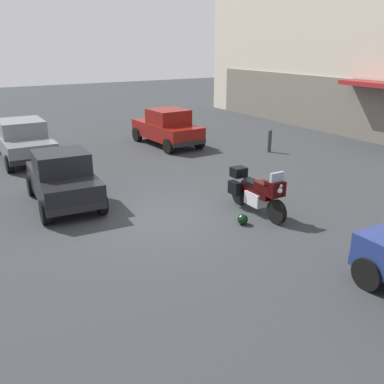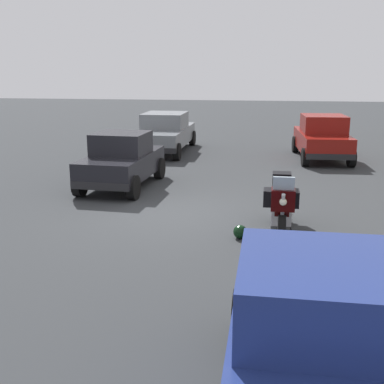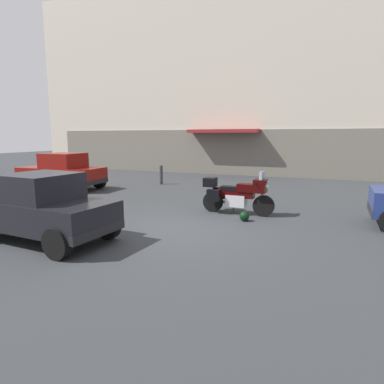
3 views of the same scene
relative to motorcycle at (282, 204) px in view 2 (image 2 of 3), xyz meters
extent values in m
plane|color=#2D3033|center=(-1.11, -2.42, -0.62)|extent=(80.00, 80.00, 0.00)
cylinder|color=black|center=(0.86, -0.02, -0.30)|extent=(0.64, 0.15, 0.64)
cylinder|color=black|center=(-0.76, 0.01, -0.30)|extent=(0.64, 0.15, 0.64)
cylinder|color=#B7B7BC|center=(0.84, -0.02, 0.13)|extent=(0.33, 0.08, 0.68)
cube|color=#B7B7BC|center=(0.01, 0.00, -0.20)|extent=(0.61, 0.41, 0.36)
cube|color=black|center=(0.01, 0.00, 0.04)|extent=(1.11, 0.30, 0.28)
cube|color=black|center=(0.31, -0.01, 0.22)|extent=(0.53, 0.35, 0.24)
cube|color=black|center=(-0.19, 0.00, 0.18)|extent=(0.57, 0.31, 0.12)
cube|color=black|center=(0.74, -0.02, 0.30)|extent=(0.37, 0.45, 0.40)
cube|color=#8C9EAD|center=(0.78, -0.02, 0.60)|extent=(0.09, 0.40, 0.28)
sphere|color=#EAEACC|center=(0.92, -0.02, 0.30)|extent=(0.14, 0.14, 0.14)
cylinder|color=black|center=(0.66, -0.01, 0.40)|extent=(0.05, 0.62, 0.04)
cylinder|color=#B7B7BC|center=(-0.59, 0.21, -0.32)|extent=(0.55, 0.10, 0.09)
cube|color=black|center=(-0.64, 0.29, -0.04)|extent=(0.40, 0.21, 0.36)
cube|color=black|center=(-0.65, -0.27, -0.04)|extent=(0.40, 0.21, 0.36)
cube|color=black|center=(-0.86, 0.01, 0.33)|extent=(0.37, 0.41, 0.28)
cylinder|color=black|center=(-0.14, 0.18, -0.47)|extent=(0.03, 0.13, 0.29)
sphere|color=black|center=(0.47, -0.81, -0.48)|extent=(0.28, 0.28, 0.28)
cube|color=maroon|center=(-8.65, 1.75, 0.04)|extent=(3.88, 1.84, 0.68)
cube|color=maroon|center=(-8.50, 1.76, 0.70)|extent=(1.68, 1.59, 0.64)
cube|color=#8C9EAD|center=(-9.25, 1.72, 0.70)|extent=(0.14, 1.40, 0.54)
cube|color=#8C9EAD|center=(-7.76, 1.80, 0.70)|extent=(0.14, 1.40, 0.51)
cube|color=black|center=(-10.50, 1.65, -0.20)|extent=(0.21, 1.64, 0.20)
cube|color=black|center=(-6.81, 1.85, -0.20)|extent=(0.21, 1.64, 0.20)
cylinder|color=black|center=(-10.06, 0.89, -0.30)|extent=(0.65, 0.25, 0.64)
cylinder|color=black|center=(-10.14, 2.45, -0.30)|extent=(0.65, 0.25, 0.64)
cylinder|color=black|center=(-7.16, 1.05, -0.30)|extent=(0.65, 0.25, 0.64)
cylinder|color=black|center=(-7.25, 2.61, -0.30)|extent=(0.65, 0.25, 0.64)
sphere|color=silver|center=(-10.53, 1.20, -0.08)|extent=(0.14, 0.14, 0.14)
sphere|color=silver|center=(-10.58, 2.10, -0.08)|extent=(0.14, 0.14, 0.14)
cube|color=slate|center=(-9.40, -4.33, 0.02)|extent=(4.52, 1.82, 0.64)
cube|color=slate|center=(-9.45, -4.33, 0.64)|extent=(1.92, 1.64, 0.60)
cube|color=#8C9EAD|center=(-10.35, -4.32, 0.64)|extent=(0.08, 1.50, 0.51)
cube|color=#8C9EAD|center=(-8.55, -4.34, 0.64)|extent=(0.08, 1.50, 0.48)
cube|color=black|center=(-11.60, -4.30, -0.20)|extent=(0.14, 1.76, 0.20)
cube|color=black|center=(-7.20, -4.36, -0.20)|extent=(0.14, 1.76, 0.20)
cylinder|color=black|center=(-11.21, -5.15, -0.30)|extent=(0.64, 0.23, 0.64)
cylinder|color=black|center=(-11.19, -3.47, -0.30)|extent=(0.64, 0.23, 0.64)
cylinder|color=black|center=(-7.61, -5.19, -0.30)|extent=(0.64, 0.23, 0.64)
cylinder|color=black|center=(-7.59, -3.51, -0.30)|extent=(0.64, 0.23, 0.64)
sphere|color=silver|center=(-11.66, -4.78, -0.08)|extent=(0.14, 0.14, 0.14)
sphere|color=silver|center=(-11.65, -3.82, -0.08)|extent=(0.14, 0.14, 0.14)
cube|color=black|center=(-3.38, -4.35, 0.02)|extent=(3.49, 1.77, 0.64)
cube|color=black|center=(-3.38, -4.35, 0.64)|extent=(1.49, 1.52, 0.60)
cube|color=#8C9EAD|center=(-4.03, -4.31, 0.64)|extent=(0.14, 1.33, 0.51)
cube|color=#8C9EAD|center=(-2.73, -4.39, 0.64)|extent=(0.14, 1.33, 0.48)
cube|color=black|center=(-5.02, -4.24, -0.20)|extent=(0.22, 1.56, 0.20)
cube|color=black|center=(-1.73, -4.45, -0.20)|extent=(0.22, 1.56, 0.20)
cylinder|color=black|center=(-4.67, -5.01, -0.30)|extent=(0.65, 0.26, 0.64)
cylinder|color=black|center=(-4.58, -3.53, -0.30)|extent=(0.65, 0.26, 0.64)
cylinder|color=black|center=(-2.18, -5.16, -0.30)|extent=(0.65, 0.26, 0.64)
cylinder|color=black|center=(-2.08, -3.69, -0.30)|extent=(0.65, 0.26, 0.64)
sphere|color=silver|center=(-5.10, -4.67, -0.08)|extent=(0.14, 0.14, 0.14)
sphere|color=silver|center=(-5.05, -3.81, -0.08)|extent=(0.14, 0.14, 0.14)
cube|color=navy|center=(5.60, 0.14, 0.04)|extent=(3.82, 1.68, 0.68)
cube|color=navy|center=(5.45, 0.14, 0.70)|extent=(1.62, 1.53, 0.64)
cube|color=#8C9EAD|center=(6.20, 0.13, 0.70)|extent=(0.08, 1.39, 0.54)
cube|color=#8C9EAD|center=(4.70, 0.15, 0.70)|extent=(0.08, 1.39, 0.51)
cube|color=black|center=(3.75, 0.16, -0.20)|extent=(0.14, 1.64, 0.20)
cylinder|color=black|center=(4.16, 0.94, -0.30)|extent=(0.64, 0.23, 0.64)
cylinder|color=black|center=(4.15, -0.62, -0.30)|extent=(0.64, 0.23, 0.64)
camera|label=1|loc=(8.63, -7.17, 3.84)|focal=40.34mm
camera|label=2|loc=(9.63, -0.45, 2.70)|focal=45.17mm
camera|label=3|loc=(2.68, -9.94, 1.77)|focal=31.37mm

